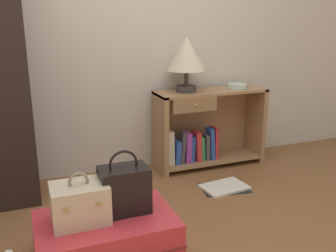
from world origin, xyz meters
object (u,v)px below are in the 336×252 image
Objects in this scene: bowl at (237,86)px; bookshelf at (205,130)px; table_lamp at (187,55)px; handbag at (124,189)px; train_case at (80,203)px; open_book_on_floor at (224,187)px; suitcase_large at (107,238)px.

bookshelf is at bearing 175.68° from bowl.
bowl is at bearing -3.27° from table_lamp.
table_lamp is 1.46m from handbag.
bookshelf is at bearing 40.16° from train_case.
train_case is 0.73× the size of open_book_on_floor.
open_book_on_floor is at bearing -98.61° from bookshelf.
bowl is 1.86m from suitcase_large.
table_lamp is 1.27× the size of handbag.
bookshelf is at bearing 43.44° from suitcase_large.
table_lamp reaches higher than suitcase_large.
train_case is at bearing 176.43° from suitcase_large.
bowl is 0.59× the size of train_case.
train_case is (-1.56, -1.04, -0.34)m from bowl.
table_lamp is at bearing 48.64° from suitcase_large.
table_lamp is at bearing 178.44° from bookshelf.
bookshelf is 0.48m from bowl.
open_book_on_floor is (1.18, 0.54, -0.35)m from train_case.
table_lamp is 2.63× the size of bowl.
handbag is (0.25, 0.03, 0.03)m from train_case.
bowl is at bearing -4.32° from bookshelf.
suitcase_large is at bearing -136.56° from bookshelf.
suitcase_large is 0.27m from train_case.
handbag is (-0.83, -1.04, -0.60)m from table_lamp.
handbag reaches higher than suitcase_large.
open_book_on_floor is at bearing 24.72° from train_case.
table_lamp reaches higher than bookshelf.
open_book_on_floor is at bearing 27.67° from suitcase_large.
suitcase_large is (-1.13, -1.07, -0.20)m from bookshelf.
suitcase_large is at bearing -152.33° from open_book_on_floor.
bookshelf is 2.73× the size of handbag.
handbag is 1.13m from open_book_on_floor.
bowl is 0.93m from open_book_on_floor.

